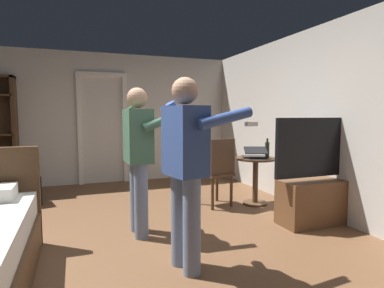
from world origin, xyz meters
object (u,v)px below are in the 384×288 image
side_table (255,173)px  suitcase_small (17,190)px  laptop (255,154)px  person_striped_shirt (139,151)px  suitcase_dark (21,191)px  wooden_chair (218,169)px  person_blue_shirt (187,162)px  tv_flatscreen (317,191)px  bottle_on_table (267,150)px

side_table → suitcase_small: size_ratio=1.51×
laptop → person_striped_shirt: size_ratio=0.26×
side_table → suitcase_dark: bearing=160.8°
person_striped_shirt → suitcase_small: (-1.48, 1.76, -0.71)m
wooden_chair → suitcase_small: wooden_chair is taller
side_table → person_blue_shirt: size_ratio=0.43×
tv_flatscreen → wooden_chair: 1.36m
person_blue_shirt → side_table: bearing=43.7°
tv_flatscreen → laptop: size_ratio=3.10×
tv_flatscreen → person_striped_shirt: 2.20m
laptop → side_table: bearing=41.3°
laptop → wooden_chair: size_ratio=0.42×
person_blue_shirt → suitcase_small: person_blue_shirt is taller
side_table → laptop: size_ratio=1.67×
tv_flatscreen → suitcase_small: bearing=149.0°
side_table → bottle_on_table: bottle_on_table is taller
laptop → tv_flatscreen: bearing=-72.4°
bottle_on_table → suitcase_dark: 3.67m
side_table → suitcase_dark: (-3.27, 1.14, -0.25)m
side_table → bottle_on_table: (0.14, -0.08, 0.35)m
person_striped_shirt → suitcase_small: bearing=130.1°
side_table → person_striped_shirt: 1.99m
bottle_on_table → person_striped_shirt: size_ratio=0.18×
tv_flatscreen → suitcase_dark: bearing=148.9°
person_striped_shirt → wooden_chair: bearing=28.2°
wooden_chair → suitcase_dark: size_ratio=1.94×
wooden_chair → person_striped_shirt: (-1.27, -0.68, 0.39)m
side_table → wooden_chair: size_ratio=0.71×
person_blue_shirt → suitcase_small: (-1.70, 2.70, -0.71)m
suitcase_dark → side_table: bearing=-33.0°
side_table → bottle_on_table: size_ratio=2.44×
wooden_chair → suitcase_dark: 2.92m
bottle_on_table → suitcase_dark: (-3.41, 1.22, -0.61)m
wooden_chair → tv_flatscreen: bearing=-52.4°
person_blue_shirt → suitcase_small: size_ratio=3.54×
side_table → person_striped_shirt: bearing=-161.9°
suitcase_dark → suitcase_small: (-0.05, 0.02, 0.01)m
tv_flatscreen → side_table: bearing=104.4°
person_striped_shirt → suitcase_dark: person_striped_shirt is taller
person_striped_shirt → suitcase_dark: 2.36m
side_table → wooden_chair: (-0.57, 0.08, 0.08)m
suitcase_dark → wooden_chair: bearing=-35.3°
laptop → person_blue_shirt: bearing=-136.2°
bottle_on_table → person_blue_shirt: size_ratio=0.17×
laptop → bottle_on_table: bottle_on_table is taller
laptop → person_blue_shirt: size_ratio=0.25×
person_striped_shirt → person_blue_shirt: bearing=-76.7°
side_table → wooden_chair: 0.58m
bottle_on_table → person_striped_shirt: bearing=-165.3°
tv_flatscreen → suitcase_dark: (-3.52, 2.13, -0.19)m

